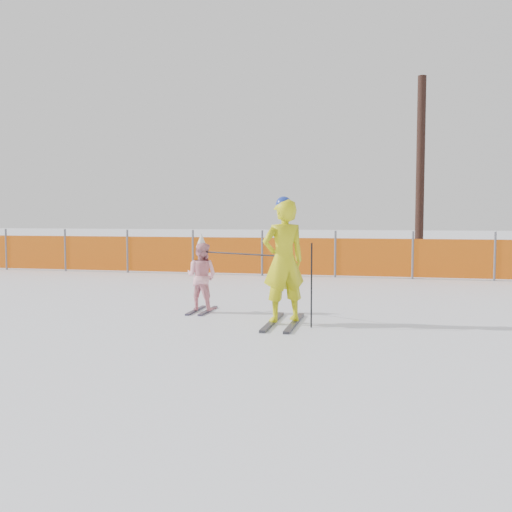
{
  "coord_description": "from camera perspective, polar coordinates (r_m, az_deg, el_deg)",
  "views": [
    {
      "loc": [
        1.98,
        -8.37,
        1.64
      ],
      "look_at": [
        0.0,
        0.5,
        1.0
      ],
      "focal_mm": 40.0,
      "sensor_mm": 36.0,
      "label": 1
    }
  ],
  "objects": [
    {
      "name": "tree_trunks",
      "position": [
        19.36,
        20.69,
        7.93
      ],
      "size": [
        3.81,
        1.02,
        6.16
      ],
      "color": "black",
      "rests_on": "ground"
    },
    {
      "name": "ground",
      "position": [
        8.76,
        -0.72,
        -6.77
      ],
      "size": [
        120.0,
        120.0,
        0.0
      ],
      "primitive_type": "plane",
      "color": "white",
      "rests_on": "ground"
    },
    {
      "name": "adult",
      "position": [
        8.62,
        2.78,
        -0.46
      ],
      "size": [
        0.81,
        1.55,
        1.93
      ],
      "color": "black",
      "rests_on": "ground"
    },
    {
      "name": "child",
      "position": [
        9.81,
        -5.46,
        -1.99
      ],
      "size": [
        0.63,
        0.93,
        1.34
      ],
      "color": "black",
      "rests_on": "ground"
    },
    {
      "name": "safety_fence",
      "position": [
        16.08,
        -5.01,
        0.14
      ],
      "size": [
        16.88,
        0.06,
        1.25
      ],
      "color": "#595960",
      "rests_on": "ground"
    },
    {
      "name": "ski_poles",
      "position": [
        8.8,
        1.48,
        -1.15
      ],
      "size": [
        1.92,
        0.97,
        1.25
      ],
      "color": "black",
      "rests_on": "ground"
    }
  ]
}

